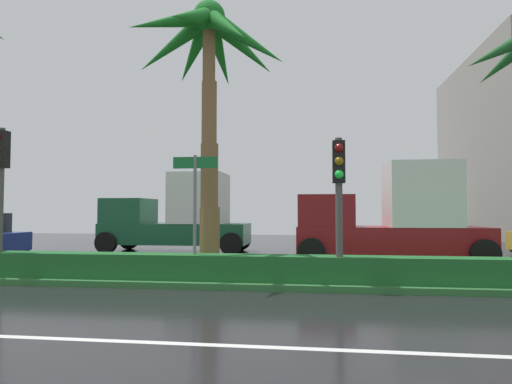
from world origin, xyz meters
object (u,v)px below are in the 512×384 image
object	(u,v)px
box_truck_following	(392,218)
palm_tree_centre_left	(209,58)
traffic_signal_median_left	(0,174)
street_name_sign	(195,199)
traffic_signal_median_right	(339,183)
box_truck_lead	(178,217)

from	to	relation	value
box_truck_following	palm_tree_centre_left	bearing A→B (deg)	35.88
traffic_signal_median_left	street_name_sign	xyz separation A→B (m)	(5.13, 0.05, -0.68)
palm_tree_centre_left	traffic_signal_median_left	bearing A→B (deg)	-163.10
traffic_signal_median_right	street_name_sign	world-z (taller)	traffic_signal_median_right
street_name_sign	box_truck_following	world-z (taller)	box_truck_following
traffic_signal_median_left	street_name_sign	distance (m)	5.18
box_truck_following	traffic_signal_median_right	bearing A→B (deg)	69.78
palm_tree_centre_left	street_name_sign	distance (m)	4.26
palm_tree_centre_left	box_truck_following	bearing A→B (deg)	35.88
palm_tree_centre_left	street_name_sign	world-z (taller)	palm_tree_centre_left
traffic_signal_median_right	palm_tree_centre_left	bearing A→B (deg)	154.21
palm_tree_centre_left	traffic_signal_median_right	size ratio (longest dim) A/B	2.28
box_truck_following	box_truck_lead	bearing A→B (deg)	-19.68
box_truck_lead	traffic_signal_median_right	bearing A→B (deg)	126.77
traffic_signal_median_left	box_truck_lead	xyz separation A→B (m)	(1.97, 8.68, -1.21)
box_truck_lead	box_truck_following	distance (m)	9.23
traffic_signal_median_left	traffic_signal_median_right	bearing A→B (deg)	-0.88
street_name_sign	box_truck_following	size ratio (longest dim) A/B	0.47
traffic_signal_median_left	traffic_signal_median_right	xyz separation A→B (m)	(8.56, -0.13, -0.32)
traffic_signal_median_right	street_name_sign	bearing A→B (deg)	177.04
traffic_signal_median_right	box_truck_lead	xyz separation A→B (m)	(-6.59, 8.81, -0.89)
palm_tree_centre_left	traffic_signal_median_right	distance (m)	5.30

